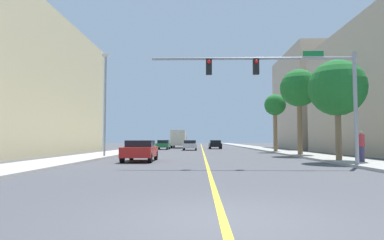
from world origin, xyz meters
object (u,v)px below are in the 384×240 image
at_px(palm_far, 275,106).
at_px(palm_mid, 299,89).
at_px(car_green, 163,145).
at_px(car_silver, 190,145).
at_px(car_black, 215,144).
at_px(pedestrian, 361,146).
at_px(traffic_signal_mast, 289,79).
at_px(car_red, 140,150).
at_px(delivery_truck, 179,139).
at_px(street_lamp, 105,99).
at_px(palm_near, 337,88).

bearing_deg(palm_far, palm_mid, -88.35).
height_order(palm_mid, car_green, palm_mid).
relative_size(palm_far, car_silver, 1.58).
distance_m(car_black, car_silver, 7.69).
bearing_deg(palm_far, pedestrian, -87.53).
bearing_deg(traffic_signal_mast, car_red, 154.24).
distance_m(traffic_signal_mast, car_red, 10.44).
relative_size(traffic_signal_mast, palm_far, 1.68).
distance_m(car_silver, delivery_truck, 12.51).
bearing_deg(car_black, traffic_signal_mast, -87.57).
distance_m(street_lamp, delivery_truck, 31.97).
height_order(car_red, car_silver, car_red).
bearing_deg(pedestrian, car_black, -119.09).
height_order(palm_near, car_red, palm_near).
distance_m(car_red, car_silver, 23.68).
bearing_deg(pedestrian, palm_mid, -128.12).
xyz_separation_m(palm_far, pedestrian, (0.79, -18.35, -4.19)).
distance_m(car_red, car_green, 26.72).
bearing_deg(palm_near, car_red, 176.91).
xyz_separation_m(palm_mid, delivery_truck, (-12.55, 28.08, -4.35)).
relative_size(street_lamp, delivery_truck, 1.07).
relative_size(car_black, pedestrian, 2.29).
distance_m(street_lamp, car_silver, 20.67).
distance_m(delivery_truck, pedestrian, 40.23).
bearing_deg(palm_far, traffic_signal_mast, -100.80).
relative_size(street_lamp, car_green, 1.94).
bearing_deg(car_silver, traffic_signal_mast, -78.51).
xyz_separation_m(car_silver, car_green, (-4.03, 3.15, 0.00)).
relative_size(traffic_signal_mast, car_green, 2.61).
xyz_separation_m(palm_far, car_red, (-12.59, -16.11, -4.53)).
bearing_deg(car_green, car_silver, 142.60).
relative_size(palm_near, delivery_truck, 0.84).
bearing_deg(palm_near, palm_mid, 89.21).
xyz_separation_m(car_red, delivery_truck, (0.28, 35.80, 0.89)).
xyz_separation_m(car_black, car_red, (-6.36, -30.24, 0.02)).
distance_m(car_green, pedestrian, 32.49).
relative_size(palm_near, palm_mid, 0.84).
relative_size(traffic_signal_mast, street_lamp, 1.34).
bearing_deg(delivery_truck, car_silver, -79.28).
height_order(palm_far, car_red, palm_far).
bearing_deg(car_red, palm_far, 51.03).
height_order(street_lamp, delivery_truck, street_lamp).
relative_size(palm_near, car_red, 1.53).
xyz_separation_m(palm_near, pedestrian, (0.67, -1.55, -3.64)).
xyz_separation_m(delivery_truck, pedestrian, (13.10, -38.03, -0.55)).
bearing_deg(delivery_truck, palm_mid, -65.90).
height_order(traffic_signal_mast, palm_far, palm_far).
bearing_deg(palm_mid, car_black, 106.02).
xyz_separation_m(car_black, car_silver, (-3.76, -6.71, -0.00)).
relative_size(traffic_signal_mast, car_silver, 2.67).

